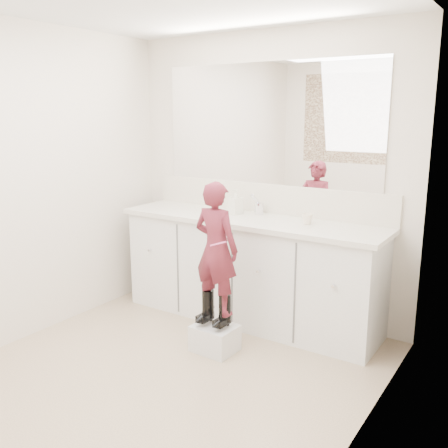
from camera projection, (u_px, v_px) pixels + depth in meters
The scene contains 16 objects.
floor at pixel (155, 381), 3.30m from camera, with size 3.00×3.00×0.00m, color #7F6A53.
wall_back at pixel (267, 177), 4.26m from camera, with size 2.60×2.60×0.00m, color beige.
wall_left at pixel (18, 186), 3.73m from camera, with size 3.00×3.00×0.00m, color beige.
wall_right at pixel (358, 229), 2.34m from camera, with size 3.00×3.00×0.00m, color beige.
vanity_cabinet at pixel (249, 271), 4.20m from camera, with size 2.20×0.55×0.85m, color silver.
countertop at pixel (249, 220), 4.09m from camera, with size 2.28×0.58×0.04m, color beige.
backsplash at pixel (266, 198), 4.29m from camera, with size 2.28×0.03×0.25m, color beige.
mirror at pixel (267, 124), 4.15m from camera, with size 2.00×0.02×1.00m, color white.
faucet at pixel (259, 209), 4.21m from camera, with size 0.08×0.08×0.10m, color silver.
cup at pixel (307, 219), 3.85m from camera, with size 0.09×0.09×0.08m, color beige.
soap_bottle at pixel (235, 202), 4.23m from camera, with size 0.10×0.10×0.21m, color silver.
step_stool at pixel (215, 338), 3.70m from camera, with size 0.31×0.26×0.20m, color silver.
boot_left at pixel (208, 306), 3.71m from camera, with size 0.09×0.17×0.26m, color black, non-canonical shape.
boot_right at pixel (225, 311), 3.63m from camera, with size 0.09×0.17×0.26m, color black, non-canonical shape.
toddler at pixel (216, 249), 3.57m from camera, with size 0.35×0.23×0.97m, color #962E3D.
toothbrush at pixel (218, 244), 3.45m from camera, with size 0.01×0.01×0.14m, color #EB5B9B.
Camera 1 is at (2.02, -2.25, 1.74)m, focal length 40.00 mm.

